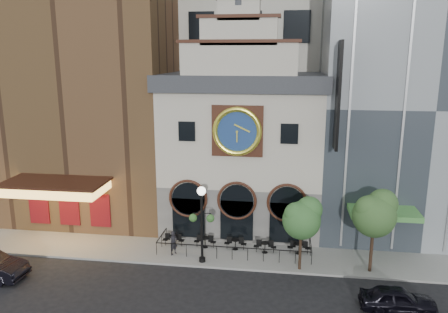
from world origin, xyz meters
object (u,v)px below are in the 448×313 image
Objects in this scene: bistro_2 at (235,243)px; tree_right at (375,212)px; bistro_0 at (173,240)px; tree_left at (302,217)px; car_right at (398,299)px; pedestrian at (174,243)px; bistro_4 at (299,247)px; lamppost at (202,216)px; bistro_3 at (265,247)px; bistro_1 at (205,241)px.

tree_right is at bearing -12.02° from bistro_2.
bistro_0 is 9.83m from tree_left.
pedestrian is (-13.83, 4.87, 0.30)m from car_right.
bistro_2 is 1.00× the size of bistro_4.
tree_right is (13.53, -1.90, 3.51)m from bistro_0.
pedestrian is at bearing 154.20° from lamppost.
bistro_4 is at bearing 4.32° from bistro_3.
pedestrian is at bearing 70.08° from car_right.
bistro_2 is at bearing 56.85° from car_right.
bistro_3 is at bearing 21.32° from lamppost.
car_right is 0.84× the size of tree_left.
bistro_0 is 1.00× the size of bistro_4.
lamppost reaches higher than bistro_0.
bistro_3 is 0.30× the size of lamppost.
bistro_4 is 3.83m from tree_left.
bistro_3 is at bearing -1.88° from bistro_0.
bistro_1 is at bearing -24.57° from pedestrian.
car_right is at bearing -23.48° from bistro_0.
tree_right reaches higher than bistro_1.
bistro_3 is 0.29× the size of tree_right.
tree_left reaches higher than bistro_0.
bistro_2 is 2.13m from bistro_3.
bistro_1 is 0.33× the size of tree_left.
bistro_1 is at bearing 91.35° from lamppost.
tree_right is at bearing -61.42° from pedestrian.
lamppost is 11.02m from tree_right.
bistro_3 and bistro_4 have the same top height.
tree_right reaches higher than lamppost.
bistro_3 is at bearing 166.25° from tree_right.
bistro_0 is 0.94× the size of pedestrian.
car_right reaches higher than bistro_3.
car_right reaches higher than bistro_2.
bistro_2 is 1.00× the size of bistro_3.
lamppost is (2.54, -2.17, 2.79)m from bistro_0.
bistro_0 is at bearing 165.77° from tree_left.
bistro_2 is 0.39× the size of car_right.
bistro_1 is at bearing 176.59° from bistro_3.
bistro_4 is at bearing -0.71° from bistro_2.
car_right is 0.75× the size of tree_right.
bistro_3 is at bearing 51.20° from car_right.
pedestrian reaches higher than bistro_2.
lamppost is 1.08× the size of tree_left.
bistro_1 is at bearing 170.17° from tree_right.
lamppost reaches higher than bistro_3.
bistro_3 is at bearing -175.68° from bistro_4.
bistro_4 is at bearing 14.15° from lamppost.
bistro_3 is (6.65, -0.22, 0.00)m from bistro_0.
bistro_0 is 0.33× the size of tree_left.
bistro_3 is 6.40m from pedestrian.
lamppost reaches higher than car_right.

